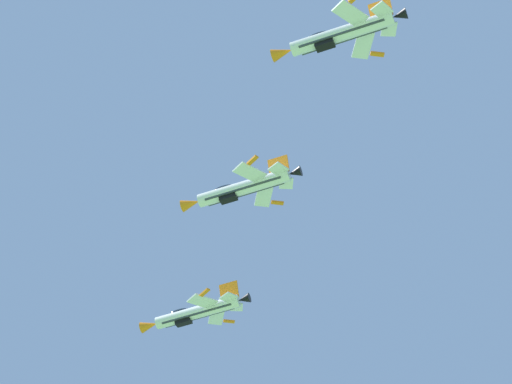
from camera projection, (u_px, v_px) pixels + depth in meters
fighter_jet_lead at (196, 313)px, 168.69m from camera, size 12.51×12.33×4.92m
fighter_jet_left_wing at (242, 188)px, 154.86m from camera, size 12.59×12.42×4.62m
fighter_jet_right_wing at (340, 34)px, 139.64m from camera, size 12.61×12.44×4.53m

